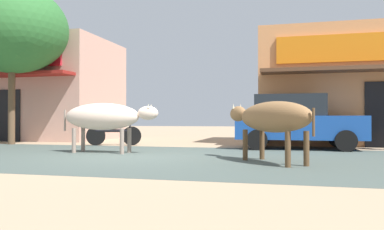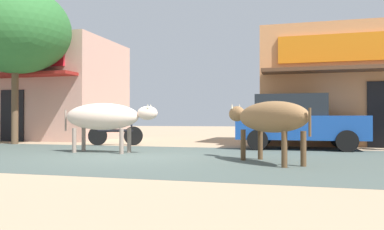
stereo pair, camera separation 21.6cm
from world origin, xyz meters
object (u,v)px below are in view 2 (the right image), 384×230
object	(u,v)px
roadside_tree	(15,30)
parked_hatchback_car	(298,121)
cow_far_dark	(269,118)
parked_motorcycle	(116,131)
cow_near_brown	(104,117)

from	to	relation	value
roadside_tree	parked_hatchback_car	distance (m)	10.45
roadside_tree	cow_far_dark	size ratio (longest dim) A/B	2.42
roadside_tree	parked_hatchback_car	size ratio (longest dim) A/B	1.52
roadside_tree	parked_hatchback_car	xyz separation A→B (m)	(9.91, 0.34, -3.30)
roadside_tree	cow_far_dark	world-z (taller)	roadside_tree
parked_hatchback_car	cow_far_dark	xyz separation A→B (m)	(-0.55, -4.12, 0.09)
parked_motorcycle	parked_hatchback_car	bearing A→B (deg)	-0.13
parked_hatchback_car	cow_near_brown	bearing A→B (deg)	-150.86
parked_motorcycle	cow_far_dark	bearing A→B (deg)	-36.88
parked_hatchback_car	cow_far_dark	bearing A→B (deg)	-97.55
parked_motorcycle	roadside_tree	bearing A→B (deg)	-174.69
parked_hatchback_car	cow_near_brown	world-z (taller)	parked_hatchback_car
roadside_tree	cow_near_brown	size ratio (longest dim) A/B	2.09
parked_hatchback_car	parked_motorcycle	bearing A→B (deg)	179.87
roadside_tree	cow_far_dark	distance (m)	10.59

